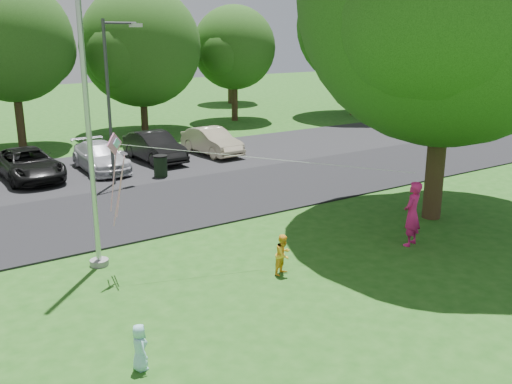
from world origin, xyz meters
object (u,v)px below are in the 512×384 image
big_tree (450,0)px  woman (412,214)px  child_yellow (283,254)px  kite (128,162)px  street_lamp (113,88)px  trash_can (161,167)px  flagpole (87,112)px  child_blue (140,347)px

big_tree → woman: size_ratio=6.21×
child_yellow → kite: size_ratio=0.13×
street_lamp → kite: (-2.93, -8.77, -0.98)m
child_yellow → street_lamp: bearing=70.1°
woman → child_yellow: bearing=-23.1°
trash_can → kite: (-4.78, -8.75, 2.48)m
street_lamp → trash_can: size_ratio=6.68×
kite → woman: bearing=-52.0°
flagpole → street_lamp: bearing=65.6°
big_tree → child_blue: big_tree is taller
child_yellow → child_blue: child_yellow is taller
child_yellow → kite: bearing=122.8°
big_tree → woman: big_tree is taller
big_tree → kite: size_ratio=1.49×
flagpole → trash_can: (5.41, 7.82, -3.67)m
street_lamp → big_tree: big_tree is taller
big_tree → child_blue: size_ratio=13.10×
child_blue → kite: (1.63, 4.34, 2.52)m
big_tree → child_yellow: size_ratio=11.14×
big_tree → woman: (-2.51, -1.29, -6.08)m
street_lamp → big_tree: 12.83m
child_yellow → child_blue: (-4.83, -2.03, -0.08)m
flagpole → woman: 9.52m
trash_can → child_blue: size_ratio=1.07×
street_lamp → big_tree: bearing=-70.1°
street_lamp → woman: bearing=-83.2°
street_lamp → kite: bearing=-123.6°
child_blue → child_yellow: bearing=-64.4°
flagpole → woman: (8.19, -3.65, -3.19)m
big_tree → child_yellow: (-6.88, -0.88, -6.51)m
street_lamp → child_yellow: bearing=-103.8°
flagpole → child_blue: flagpole is taller
flagpole → big_tree: big_tree is taller
street_lamp → kite: size_ratio=0.81×
big_tree → kite: (-10.07, 1.43, -4.07)m
street_lamp → child_blue: (-4.56, -13.11, -3.49)m
street_lamp → kite: 9.30m
trash_can → child_yellow: bearing=-98.2°
big_tree → kite: 10.96m
street_lamp → trash_can: street_lamp is taller
woman → big_tree: bearing=-170.4°
big_tree → kite: bearing=171.9°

